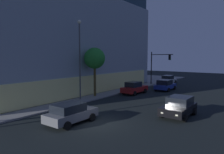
% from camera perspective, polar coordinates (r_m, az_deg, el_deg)
% --- Properties ---
extents(ground_plane, '(120.00, 120.00, 0.00)m').
position_cam_1_polar(ground_plane, '(16.72, -4.03, -12.35)').
color(ground_plane, black).
extents(modern_building, '(30.42, 29.21, 16.51)m').
position_cam_1_polar(modern_building, '(39.62, -20.37, 9.61)').
color(modern_building, '#4C4C51').
rests_on(modern_building, ground).
extents(traffic_light_far_corner, '(0.41, 4.21, 5.87)m').
position_cam_1_polar(traffic_light_far_corner, '(38.59, 12.43, 3.78)').
color(traffic_light_far_corner, black).
rests_on(traffic_light_far_corner, sidewalk_corner).
extents(street_lamp_sidewalk, '(0.44, 0.44, 9.15)m').
position_cam_1_polar(street_lamp_sidewalk, '(24.58, -8.78, 7.00)').
color(street_lamp_sidewalk, '#4B4B4B').
rests_on(street_lamp_sidewalk, sidewalk_corner).
extents(sidewalk_tree, '(2.65, 2.65, 6.13)m').
position_cam_1_polar(sidewalk_tree, '(26.49, -4.74, 5.01)').
color(sidewalk_tree, brown).
rests_on(sidewalk_tree, sidewalk_corner).
extents(car_grey, '(4.22, 2.11, 1.58)m').
position_cam_1_polar(car_grey, '(16.67, -11.16, -9.57)').
color(car_grey, slate).
rests_on(car_grey, ground).
extents(car_black, '(4.17, 2.27, 1.68)m').
position_cam_1_polar(car_black, '(19.20, 17.74, -7.63)').
color(car_black, black).
rests_on(car_black, ground).
extents(car_red, '(4.52, 2.14, 1.70)m').
position_cam_1_polar(car_red, '(29.31, 6.07, -2.93)').
color(car_red, maroon).
rests_on(car_red, ground).
extents(car_blue, '(4.40, 2.27, 1.64)m').
position_cam_1_polar(car_blue, '(33.24, 14.24, -2.11)').
color(car_blue, navy).
rests_on(car_blue, ground).
extents(car_silver, '(4.81, 2.14, 1.71)m').
position_cam_1_polar(car_silver, '(40.31, 15.05, -0.74)').
color(car_silver, '#B7BABF').
rests_on(car_silver, ground).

